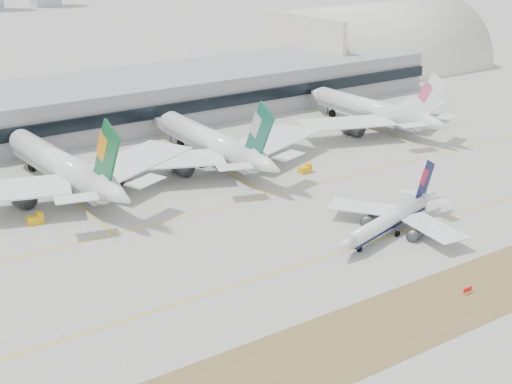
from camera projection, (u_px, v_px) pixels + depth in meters
ground at (269, 261)px, 146.25m from camera, size 3000.00×3000.00×0.00m
taxiing_airliner at (392, 219)px, 158.10m from camera, size 39.80×33.96×13.60m
widebody_eva at (63, 168)px, 180.02m from camera, size 70.87×69.58×25.34m
widebody_cathay at (214, 144)px, 200.38m from camera, size 67.28×65.59×23.97m
widebody_china_air at (373, 111)px, 235.72m from camera, size 64.33×63.00×22.96m
terminal at (69, 109)px, 232.56m from camera, size 280.00×43.10×15.00m
hangar at (376, 69)px, 331.12m from camera, size 91.00×60.00×60.00m
hold_sign_right at (468, 290)px, 133.02m from camera, size 2.20×0.15×1.35m
gse_c at (305, 169)px, 196.40m from camera, size 3.55×2.00×2.60m
gse_b at (36, 219)px, 163.65m from camera, size 3.55×2.00×2.60m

